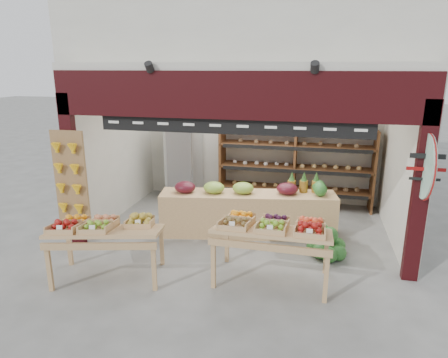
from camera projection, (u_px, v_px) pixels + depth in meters
ground at (241, 234)px, 7.56m from camera, size 60.00×60.00×0.00m
shop_structure at (258, 22)px, 8.00m from camera, size 6.36×5.12×5.40m
banana_board at (70, 185)px, 6.75m from camera, size 0.60×0.15×1.80m
gift_sign at (426, 167)px, 5.40m from camera, size 0.04×0.93×0.92m
back_shelving at (296, 151)px, 8.79m from camera, size 3.38×0.55×2.05m
refrigerator at (184, 162)px, 9.32m from camera, size 0.73×0.73×1.78m
cardboard_stack at (194, 214)px, 7.95m from camera, size 1.01×0.82×0.62m
mid_counter at (247, 212)px, 7.44m from camera, size 3.28×1.18×1.03m
display_table_left at (100, 228)px, 5.84m from camera, size 1.74×1.23×1.01m
display_table_right at (273, 228)px, 5.71m from camera, size 1.68×0.95×1.06m
watermelon_pile at (326, 245)px, 6.64m from camera, size 0.65×0.67×0.51m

